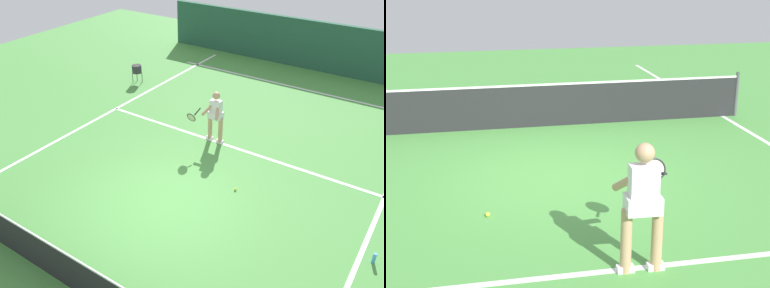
# 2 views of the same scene
# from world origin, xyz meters

# --- Properties ---
(ground_plane) EXTENTS (27.69, 27.69, 0.00)m
(ground_plane) POSITION_xyz_m (0.00, 0.00, 0.00)
(ground_plane) COLOR #4C9342
(service_line_marking) EXTENTS (8.67, 0.10, 0.01)m
(service_line_marking) POSITION_xyz_m (0.00, -3.05, 0.00)
(service_line_marking) COLOR white
(service_line_marking) RESTS_ON ground
(court_net) EXTENTS (9.35, 0.08, 1.01)m
(court_net) POSITION_xyz_m (0.00, 2.98, 0.47)
(court_net) COLOR #4C4C51
(court_net) RESTS_ON ground
(tennis_player) EXTENTS (0.80, 0.92, 1.55)m
(tennis_player) POSITION_xyz_m (0.47, -3.07, 0.85)
(tennis_player) COLOR tan
(tennis_player) RESTS_ON ground
(tennis_ball_near) EXTENTS (0.07, 0.07, 0.07)m
(tennis_ball_near) POSITION_xyz_m (-1.20, -1.30, 0.03)
(tennis_ball_near) COLOR #D1E533
(tennis_ball_near) RESTS_ON ground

